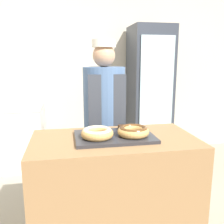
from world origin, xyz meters
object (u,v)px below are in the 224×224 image
Objects in this scene: donut_light_glaze at (97,133)px; beverage_fridge at (149,95)px; serving_tray at (114,137)px; donut_chocolate_glaze at (133,131)px; brownie_back_right at (124,127)px; baker_person at (104,121)px; brownie_back_left at (98,129)px; chest_freezer at (6,138)px.

beverage_fridge is (1.00, 1.79, 0.01)m from donut_light_glaze.
donut_chocolate_glaze reaches higher than serving_tray.
donut_chocolate_glaze reaches higher than brownie_back_right.
baker_person is (-0.10, 0.73, -0.10)m from donut_chocolate_glaze.
brownie_back_right is (0.21, 0.00, 0.00)m from brownie_back_left.
donut_chocolate_glaze is at bearing 0.00° from donut_light_glaze.
baker_person is at bearing -41.28° from chest_freezer.
brownie_back_right is 0.08× the size of chest_freezer.
donut_light_glaze is 2.96× the size of brownie_back_left.
serving_tray is 0.15m from donut_light_glaze.
serving_tray is 0.35× the size of baker_person.
brownie_back_left is (-0.10, 0.14, 0.03)m from serving_tray.
chest_freezer is (-1.08, 1.62, -0.52)m from brownie_back_left.
beverage_fridge is at bearing 58.93° from brownie_back_left.
chest_freezer is at bearing 124.04° from serving_tray.
beverage_fridge is at bearing 67.69° from donut_chocolate_glaze.
brownie_back_left is at bearing -56.21° from chest_freezer.
baker_person is (0.03, 0.69, -0.05)m from serving_tray.
donut_chocolate_glaze reaches higher than brownie_back_left.
beverage_fridge is at bearing 64.59° from brownie_back_right.
brownie_back_right is 1.78m from beverage_fridge.
baker_person is (-0.07, 0.55, -0.08)m from brownie_back_right.
serving_tray is 0.17m from brownie_back_left.
brownie_back_right is at bearing 100.15° from donut_chocolate_glaze.
serving_tray is 1.95m from beverage_fridge.
brownie_back_right is 2.13m from chest_freezer.
chest_freezer is (-1.29, 1.62, -0.52)m from brownie_back_right.
serving_tray is 0.30× the size of beverage_fridge.
brownie_back_right is at bearing 0.00° from brownie_back_left.
donut_chocolate_glaze is (0.13, -0.04, 0.05)m from serving_tray.
brownie_back_left is at bearing 79.85° from donut_light_glaze.
donut_light_glaze is (-0.13, -0.04, 0.05)m from serving_tray.
beverage_fridge is (0.84, 1.06, 0.11)m from baker_person.
chest_freezer is (-1.19, 1.76, -0.49)m from serving_tray.
donut_light_glaze is at bearing -119.28° from beverage_fridge.
brownie_back_left and brownie_back_right have the same top height.
donut_light_glaze is 0.27m from donut_chocolate_glaze.
donut_chocolate_glaze is at bearing -36.75° from brownie_back_left.
beverage_fridge reaches higher than serving_tray.
serving_tray reaches higher than chest_freezer.
donut_chocolate_glaze is 2.29m from chest_freezer.
serving_tray is 7.38× the size of brownie_back_left.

